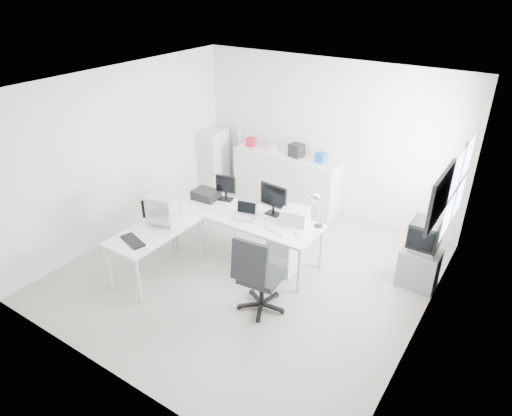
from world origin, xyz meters
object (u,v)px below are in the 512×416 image
Objects in this scene: lcd_monitor_small at (226,188)px; sideboard at (286,180)px; laser_printer at (295,216)px; main_desk at (245,236)px; crt_tv at (425,237)px; laptop at (244,212)px; side_desk at (156,251)px; inkjet_printer at (206,195)px; crt_monitor at (164,208)px; filing_cabinet at (213,160)px; drawer_pedestal at (285,252)px; office_chair at (262,272)px; tv_cabinet at (419,267)px; lcd_monitor_large at (273,200)px.

lcd_monitor_small reaches higher than sideboard.
sideboard is (-1.13, 1.70, -0.34)m from laser_printer.
main_desk is 6.23× the size of laser_printer.
crt_tv is 3.12m from sideboard.
laser_printer is at bearing 11.81° from laptop.
crt_tv reaches higher than side_desk.
inkjet_printer is at bearing -168.73° from crt_tv.
main_desk is 4.85× the size of crt_monitor.
filing_cabinet is at bearing 111.97° from side_desk.
drawer_pedestal is 0.48× the size of filing_cabinet.
side_desk is 1.50m from lcd_monitor_small.
drawer_pedestal is at bearing -158.27° from crt_tv.
sideboard reaches higher than main_desk.
crt_monitor is at bearing 90.00° from side_desk.
office_chair is 1.98× the size of tv_cabinet.
office_chair is (0.89, -0.92, 0.20)m from main_desk.
office_chair reaches higher than sideboard.
office_chair is 3.94m from filing_cabinet.
side_desk is 1.28m from inkjet_printer.
sideboard is (0.47, 2.77, -0.48)m from crt_monitor.
crt_tv is at bearing 5.36° from laser_printer.
lcd_monitor_small reaches higher than main_desk.
filing_cabinet reaches higher than main_desk.
laptop reaches higher than drawer_pedestal.
inkjet_printer reaches higher than side_desk.
laser_printer is 1.83m from crt_tv.
crt_monitor is at bearing 171.21° from office_chair.
inkjet_printer is 0.82× the size of crt_monitor.
lcd_monitor_large is 0.97× the size of crt_monitor.
lcd_monitor_large reaches higher than crt_tv.
main_desk is at bearing -175.67° from laser_printer.
lcd_monitor_small is 0.70m from laptop.
lcd_monitor_large is at bearing -166.47° from tv_cabinet.
inkjet_printer is at bearing 154.71° from laptop.
inkjet_printer is (-1.55, 0.05, 0.52)m from drawer_pedestal.
lcd_monitor_small is 3.16m from tv_cabinet.
crt_tv is (0.00, 0.00, 0.52)m from tv_cabinet.
main_desk is at bearing 127.71° from office_chair.
laptop is at bearing -167.45° from laser_printer.
crt_monitor is (-0.90, -0.75, 0.14)m from laptop.
lcd_monitor_small is 0.37× the size of office_chair.
inkjet_printer is 1.22× the size of laptop.
lcd_monitor_large is at bearing 150.26° from drawer_pedestal.
sideboard is at bearing 5.86° from filing_cabinet.
side_desk is 2.83× the size of crt_monitor.
crt_tv is (1.60, 1.68, 0.23)m from office_chair.
lcd_monitor_large is 0.96× the size of crt_tv.
main_desk is 2.08× the size of office_chair.
laser_printer is at bearing 0.59° from lcd_monitor_large.
office_chair is (0.14, -1.14, -0.28)m from laser_printer.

